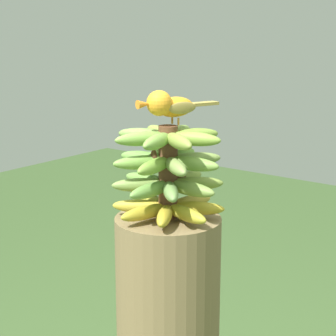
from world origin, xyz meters
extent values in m
cylinder|color=brown|center=(0.00, 0.00, 1.07)|extent=(0.05, 0.05, 0.23)
ellipsoid|color=gold|center=(0.02, 0.07, 0.98)|extent=(0.07, 0.15, 0.03)
ellipsoid|color=gold|center=(-0.03, 0.06, 0.98)|extent=(0.10, 0.14, 0.03)
ellipsoid|color=#AAA12C|center=(-0.07, 0.02, 0.98)|extent=(0.15, 0.07, 0.03)
ellipsoid|color=gold|center=(-0.06, -0.03, 0.98)|extent=(0.14, 0.10, 0.03)
ellipsoid|color=gold|center=(-0.02, -0.07, 0.98)|extent=(0.07, 0.15, 0.03)
ellipsoid|color=gold|center=(0.03, -0.06, 0.98)|extent=(0.10, 0.14, 0.03)
ellipsoid|color=#AEAB37|center=(0.07, -0.02, 0.98)|extent=(0.15, 0.07, 0.03)
ellipsoid|color=gold|center=(0.06, 0.03, 0.98)|extent=(0.14, 0.10, 0.03)
ellipsoid|color=olive|center=(0.05, 0.04, 1.04)|extent=(0.13, 0.12, 0.03)
ellipsoid|color=#6C9945|center=(0.00, 0.07, 1.04)|extent=(0.04, 0.15, 0.03)
ellipsoid|color=#6B8F4B|center=(-0.04, 0.05, 1.04)|extent=(0.12, 0.13, 0.03)
ellipsoid|color=olive|center=(-0.07, 0.00, 1.04)|extent=(0.15, 0.04, 0.03)
ellipsoid|color=olive|center=(-0.05, -0.04, 1.04)|extent=(0.13, 0.12, 0.03)
ellipsoid|color=olive|center=(0.00, -0.07, 1.04)|extent=(0.04, 0.15, 0.03)
ellipsoid|color=olive|center=(0.04, -0.05, 1.04)|extent=(0.12, 0.13, 0.03)
ellipsoid|color=#6E9B44|center=(0.07, 0.00, 1.04)|extent=(0.15, 0.04, 0.03)
ellipsoid|color=olive|center=(-0.04, -0.05, 1.10)|extent=(0.12, 0.14, 0.03)
ellipsoid|color=#73A23E|center=(0.01, -0.06, 1.10)|extent=(0.05, 0.15, 0.03)
ellipsoid|color=olive|center=(0.05, -0.04, 1.10)|extent=(0.14, 0.12, 0.03)
ellipsoid|color=#6C9C44|center=(0.06, 0.01, 1.10)|extent=(0.15, 0.05, 0.03)
ellipsoid|color=#75A244|center=(0.04, 0.05, 1.10)|extent=(0.12, 0.14, 0.03)
ellipsoid|color=#7AA23D|center=(-0.01, 0.06, 1.10)|extent=(0.05, 0.15, 0.03)
ellipsoid|color=#7D954B|center=(-0.05, 0.04, 1.10)|extent=(0.14, 0.12, 0.03)
ellipsoid|color=olive|center=(-0.06, -0.01, 1.10)|extent=(0.15, 0.05, 0.03)
ellipsoid|color=#759B46|center=(0.06, 0.02, 1.16)|extent=(0.15, 0.07, 0.03)
ellipsoid|color=#75A042|center=(0.03, 0.05, 1.16)|extent=(0.10, 0.14, 0.03)
ellipsoid|color=#75A042|center=(-0.02, 0.06, 1.16)|extent=(0.07, 0.15, 0.03)
ellipsoid|color=olive|center=(-0.05, 0.03, 1.16)|extent=(0.14, 0.10, 0.03)
ellipsoid|color=olive|center=(-0.06, -0.02, 1.16)|extent=(0.15, 0.07, 0.03)
ellipsoid|color=olive|center=(-0.03, -0.05, 1.16)|extent=(0.10, 0.14, 0.03)
ellipsoid|color=olive|center=(0.02, -0.06, 1.16)|extent=(0.07, 0.15, 0.03)
ellipsoid|color=olive|center=(0.05, -0.03, 1.16)|extent=(0.14, 0.10, 0.03)
cone|color=brown|center=(-0.01, -0.04, 1.08)|extent=(0.04, 0.04, 0.06)
cone|color=#4C2D1E|center=(0.02, 0.03, 1.12)|extent=(0.04, 0.04, 0.06)
cylinder|color=#C68933|center=(0.01, -0.03, 1.20)|extent=(0.01, 0.01, 0.02)
cylinder|color=#C68933|center=(-0.01, -0.02, 1.20)|extent=(0.01, 0.00, 0.02)
ellipsoid|color=orange|center=(0.00, -0.03, 1.23)|extent=(0.08, 0.11, 0.05)
ellipsoid|color=olive|center=(0.02, -0.04, 1.23)|extent=(0.03, 0.07, 0.03)
ellipsoid|color=olive|center=(-0.03, -0.02, 1.23)|extent=(0.03, 0.07, 0.03)
cube|color=olive|center=(-0.03, -0.11, 1.23)|extent=(0.05, 0.08, 0.01)
sphere|color=orange|center=(0.01, 0.02, 1.24)|extent=(0.06, 0.06, 0.06)
sphere|color=black|center=(0.00, 0.03, 1.25)|extent=(0.01, 0.01, 0.01)
cone|color=orange|center=(0.03, 0.05, 1.24)|extent=(0.03, 0.04, 0.02)
camera|label=1|loc=(-0.86, 1.12, 1.42)|focal=63.33mm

